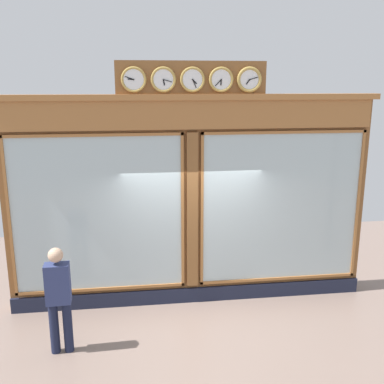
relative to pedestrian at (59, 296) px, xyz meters
The scene contains 2 objects.
shop_facade 2.82m from the pedestrian, 146.13° to the right, with size 6.66×0.42×4.37m.
pedestrian is the anchor object (origin of this frame).
Camera 1 is at (1.02, 7.61, 4.03)m, focal length 41.66 mm.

